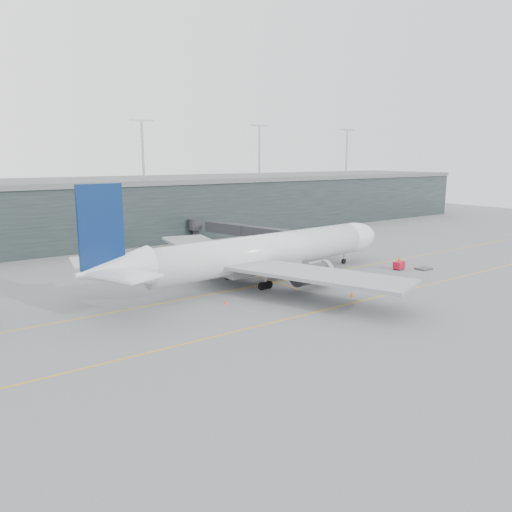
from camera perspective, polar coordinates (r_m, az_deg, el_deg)
ground at (r=83.50m, az=-2.08°, el=-2.97°), size 320.00×320.00×0.00m
taxiline_a at (r=80.32m, az=-0.47°, el=-3.53°), size 160.00×0.25×0.02m
taxiline_b at (r=68.46m, az=7.41°, el=-6.24°), size 160.00×0.25×0.02m
taxiline_lead_main at (r=102.64m, az=-6.03°, el=-0.35°), size 0.25×60.00×0.02m
terminal at (r=133.67m, az=-16.25°, el=5.24°), size 240.00×36.00×29.00m
main_aircraft at (r=83.23m, az=0.75°, el=0.39°), size 61.20×57.38×17.16m
jet_bridge at (r=110.90m, az=0.54°, el=2.81°), size 11.50×44.01×5.70m
gse_cart at (r=96.13m, az=16.03°, el=-1.01°), size 2.41×1.76×1.49m
baggage_dolly at (r=97.79m, az=18.60°, el=-1.36°), size 2.76×2.21×0.28m
uld_a at (r=88.82m, az=-7.72°, el=-1.57°), size 2.44×2.22×1.81m
uld_b at (r=90.91m, az=-8.20°, el=-1.33°), size 2.08×1.77×1.70m
uld_c at (r=90.95m, az=-5.58°, el=-1.18°), size 2.56×2.29×1.94m
cone_nose at (r=105.05m, az=16.05°, el=-0.25°), size 0.49×0.49×0.78m
cone_wing_stbd at (r=75.91m, az=10.91°, el=-4.30°), size 0.50×0.50×0.80m
cone_wing_port at (r=94.94m, az=-2.09°, el=-1.01°), size 0.46×0.46×0.74m
cone_tail at (r=71.00m, az=-3.56°, el=-5.23°), size 0.46×0.46×0.73m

